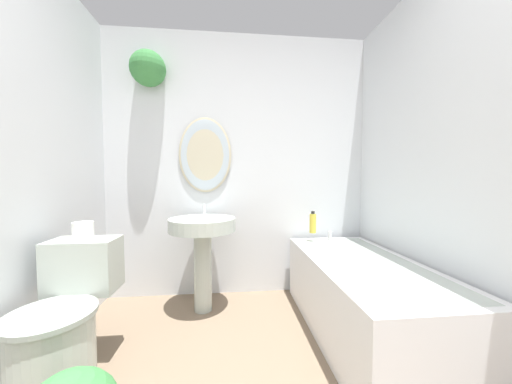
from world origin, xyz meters
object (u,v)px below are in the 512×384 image
object	(u,v)px
shampoo_bottle	(313,223)
toilet_paper_roll	(83,231)
toilet	(63,326)
pedestal_sink	(203,239)
bathtub	(363,296)

from	to	relation	value
shampoo_bottle	toilet_paper_roll	distance (m)	1.71
toilet	toilet_paper_roll	distance (m)	0.49
toilet_paper_roll	pedestal_sink	bearing A→B (deg)	39.54
bathtub	shampoo_bottle	distance (m)	0.72
toilet	pedestal_sink	xyz separation A→B (m)	(0.63, 0.72, 0.26)
pedestal_sink	toilet_paper_roll	xyz separation A→B (m)	(-0.63, -0.52, 0.19)
bathtub	toilet_paper_roll	distance (m)	1.83
shampoo_bottle	toilet_paper_roll	xyz separation A→B (m)	(-1.58, -0.64, 0.09)
pedestal_sink	toilet_paper_roll	size ratio (longest dim) A/B	7.81
shampoo_bottle	pedestal_sink	bearing A→B (deg)	-172.96
bathtub	toilet_paper_roll	world-z (taller)	toilet_paper_roll
pedestal_sink	bathtub	world-z (taller)	pedestal_sink
toilet	bathtub	world-z (taller)	toilet
toilet	toilet_paper_roll	world-z (taller)	toilet_paper_roll
pedestal_sink	bathtub	distance (m)	1.26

